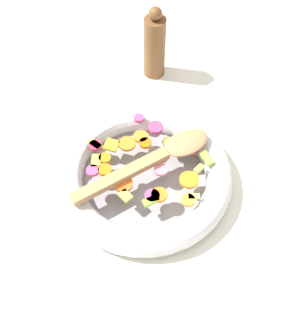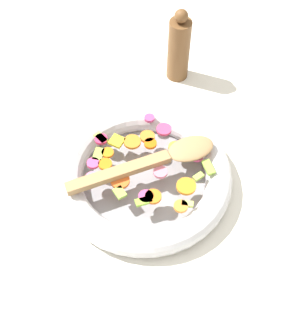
# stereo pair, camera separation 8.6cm
# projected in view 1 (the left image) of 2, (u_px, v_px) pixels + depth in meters

# --- Properties ---
(ground_plane) EXTENTS (4.00, 4.00, 0.00)m
(ground_plane) POSITION_uv_depth(u_px,v_px,m) (144.00, 183.00, 0.90)
(ground_plane) COLOR silver
(skillet) EXTENTS (0.33, 0.33, 0.05)m
(skillet) POSITION_uv_depth(u_px,v_px,m) (144.00, 176.00, 0.89)
(skillet) COLOR gray
(skillet) RESTS_ON ground_plane
(chopped_vegetables) EXTENTS (0.24, 0.23, 0.01)m
(chopped_vegetables) POSITION_uv_depth(u_px,v_px,m) (146.00, 162.00, 0.87)
(chopped_vegetables) COLOR orange
(chopped_vegetables) RESTS_ON skillet
(wooden_spoon) EXTENTS (0.27, 0.17, 0.01)m
(wooden_spoon) POSITION_uv_depth(u_px,v_px,m) (157.00, 157.00, 0.86)
(wooden_spoon) COLOR #A87F51
(wooden_spoon) RESTS_ON chopped_vegetables
(pepper_mill) EXTENTS (0.05, 0.05, 0.18)m
(pepper_mill) POSITION_uv_depth(u_px,v_px,m) (154.00, 45.00, 1.01)
(pepper_mill) COLOR brown
(pepper_mill) RESTS_ON ground_plane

